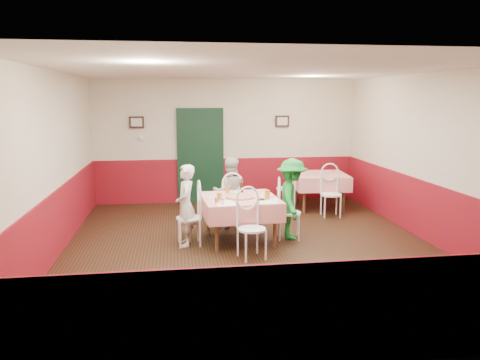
{
  "coord_description": "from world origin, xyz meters",
  "views": [
    {
      "loc": [
        -1.19,
        -7.17,
        2.39
      ],
      "look_at": [
        -0.13,
        0.33,
        1.05
      ],
      "focal_mm": 35.0,
      "sensor_mm": 36.0,
      "label": 1
    }
  ],
  "objects": [
    {
      "name": "floor",
      "position": [
        0.0,
        0.0,
        0.0
      ],
      "size": [
        7.0,
        7.0,
        0.0
      ],
      "primitive_type": "plane",
      "color": "black",
      "rests_on": "ground"
    },
    {
      "name": "ceiling",
      "position": [
        0.0,
        0.0,
        2.8
      ],
      "size": [
        7.0,
        7.0,
        0.0
      ],
      "primitive_type": "plane",
      "color": "white",
      "rests_on": "back_wall"
    },
    {
      "name": "back_wall",
      "position": [
        0.0,
        3.5,
        1.4
      ],
      "size": [
        6.0,
        0.1,
        2.8
      ],
      "primitive_type": "cube",
      "color": "beige",
      "rests_on": "ground"
    },
    {
      "name": "front_wall",
      "position": [
        0.0,
        -3.5,
        1.4
      ],
      "size": [
        6.0,
        0.1,
        2.8
      ],
      "primitive_type": "cube",
      "color": "beige",
      "rests_on": "ground"
    },
    {
      "name": "left_wall",
      "position": [
        -3.0,
        0.0,
        1.4
      ],
      "size": [
        0.1,
        7.0,
        2.8
      ],
      "primitive_type": "cube",
      "color": "beige",
      "rests_on": "ground"
    },
    {
      "name": "right_wall",
      "position": [
        3.0,
        0.0,
        1.4
      ],
      "size": [
        0.1,
        7.0,
        2.8
      ],
      "primitive_type": "cube",
      "color": "beige",
      "rests_on": "ground"
    },
    {
      "name": "wainscot_back",
      "position": [
        0.0,
        3.48,
        0.5
      ],
      "size": [
        6.0,
        0.03,
        1.0
      ],
      "primitive_type": "cube",
      "color": "maroon",
      "rests_on": "ground"
    },
    {
      "name": "wainscot_front",
      "position": [
        0.0,
        -3.48,
        0.5
      ],
      "size": [
        6.0,
        0.03,
        1.0
      ],
      "primitive_type": "cube",
      "color": "maroon",
      "rests_on": "ground"
    },
    {
      "name": "wainscot_left",
      "position": [
        -2.98,
        0.0,
        0.5
      ],
      "size": [
        0.03,
        7.0,
        1.0
      ],
      "primitive_type": "cube",
      "color": "maroon",
      "rests_on": "ground"
    },
    {
      "name": "wainscot_right",
      "position": [
        2.98,
        0.0,
        0.5
      ],
      "size": [
        0.03,
        7.0,
        1.0
      ],
      "primitive_type": "cube",
      "color": "maroon",
      "rests_on": "ground"
    },
    {
      "name": "door",
      "position": [
        -0.6,
        3.45,
        1.05
      ],
      "size": [
        0.96,
        0.06,
        2.1
      ],
      "primitive_type": "cube",
      "color": "black",
      "rests_on": "ground"
    },
    {
      "name": "picture_left",
      "position": [
        -2.0,
        3.45,
        1.85
      ],
      "size": [
        0.32,
        0.03,
        0.26
      ],
      "primitive_type": "cube",
      "color": "black",
      "rests_on": "back_wall"
    },
    {
      "name": "picture_right",
      "position": [
        1.3,
        3.45,
        1.85
      ],
      "size": [
        0.32,
        0.03,
        0.26
      ],
      "primitive_type": "cube",
      "color": "black",
      "rests_on": "back_wall"
    },
    {
      "name": "thermostat",
      "position": [
        -1.9,
        3.45,
        1.5
      ],
      "size": [
        0.1,
        0.03,
        0.1
      ],
      "primitive_type": "cube",
      "color": "white",
      "rests_on": "back_wall"
    },
    {
      "name": "main_table",
      "position": [
        -0.13,
        0.33,
        0.38
      ],
      "size": [
        1.3,
        1.3,
        0.77
      ],
      "primitive_type": "cube",
      "rotation": [
        0.0,
        0.0,
        0.07
      ],
      "color": "red",
      "rests_on": "ground"
    },
    {
      "name": "second_table",
      "position": [
        1.93,
        2.48,
        0.38
      ],
      "size": [
        1.21,
        1.21,
        0.77
      ],
      "primitive_type": "cube",
      "rotation": [
        0.0,
        0.0,
        -0.08
      ],
      "color": "red",
      "rests_on": "ground"
    },
    {
      "name": "chair_left",
      "position": [
        -0.98,
        0.27,
        0.45
      ],
      "size": [
        0.44,
        0.44,
        0.9
      ],
      "primitive_type": null,
      "rotation": [
        0.0,
        0.0,
        -1.52
      ],
      "color": "white",
      "rests_on": "ground"
    },
    {
      "name": "chair_right",
      "position": [
        0.72,
        0.38,
        0.45
      ],
      "size": [
        0.49,
        0.49,
        0.9
      ],
      "primitive_type": null,
      "rotation": [
        0.0,
        0.0,
        1.4
      ],
      "color": "white",
      "rests_on": "ground"
    },
    {
      "name": "chair_far",
      "position": [
        -0.19,
        1.17,
        0.45
      ],
      "size": [
        0.45,
        0.45,
        0.9
      ],
      "primitive_type": null,
      "rotation": [
        0.0,
        0.0,
        3.21
      ],
      "color": "white",
      "rests_on": "ground"
    },
    {
      "name": "chair_near",
      "position": [
        -0.07,
        -0.52,
        0.45
      ],
      "size": [
        0.51,
        0.51,
        0.9
      ],
      "primitive_type": null,
      "rotation": [
        0.0,
        0.0,
        0.24
      ],
      "color": "white",
      "rests_on": "ground"
    },
    {
      "name": "chair_second_a",
      "position": [
        1.18,
        2.48,
        0.45
      ],
      "size": [
        0.45,
        0.45,
        0.9
      ],
      "primitive_type": null,
      "rotation": [
        0.0,
        0.0,
        -1.65
      ],
      "color": "white",
      "rests_on": "ground"
    },
    {
      "name": "chair_second_b",
      "position": [
        1.93,
        1.73,
        0.45
      ],
      "size": [
        0.45,
        0.45,
        0.9
      ],
      "primitive_type": null,
      "rotation": [
        0.0,
        0.0,
        -0.08
      ],
      "color": "white",
      "rests_on": "ground"
    },
    {
      "name": "pizza",
      "position": [
        -0.14,
        0.27,
        0.78
      ],
      "size": [
        0.48,
        0.48,
        0.03
      ],
      "primitive_type": "cylinder",
      "rotation": [
        0.0,
        0.0,
        0.07
      ],
      "color": "#B74723",
      "rests_on": "main_table"
    },
    {
      "name": "plate_left",
      "position": [
        -0.58,
        0.32,
        0.77
      ],
      "size": [
        0.27,
        0.27,
        0.01
      ],
      "primitive_type": "cylinder",
      "rotation": [
        0.0,
        0.0,
        0.07
      ],
      "color": "white",
      "rests_on": "main_table"
    },
    {
      "name": "plate_right",
      "position": [
        0.32,
        0.35,
        0.77
      ],
      "size": [
        0.27,
        0.27,
        0.01
      ],
      "primitive_type": "cylinder",
      "rotation": [
        0.0,
        0.0,
        0.07
      ],
      "color": "white",
      "rests_on": "main_table"
    },
    {
      "name": "plate_far",
      "position": [
        -0.17,
        0.72,
        0.77
      ],
      "size": [
        0.27,
        0.27,
        0.01
      ],
      "primitive_type": "cylinder",
      "rotation": [
        0.0,
        0.0,
        0.07
      ],
      "color": "white",
      "rests_on": "main_table"
    },
    {
      "name": "glass_a",
      "position": [
        -0.5,
        0.02,
        0.83
      ],
      "size": [
        0.08,
        0.08,
        0.14
      ],
      "primitive_type": "cylinder",
      "rotation": [
        0.0,
        0.0,
        0.07
      ],
      "color": "#BF7219",
      "rests_on": "main_table"
    },
    {
      "name": "glass_b",
      "position": [
        0.29,
        0.11,
        0.84
      ],
      "size": [
        0.09,
        0.09,
        0.15
      ],
      "primitive_type": "cylinder",
      "rotation": [
        0.0,
        0.0,
        0.07
      ],
      "color": "#BF7219",
      "rests_on": "main_table"
    },
    {
      "name": "glass_c",
      "position": [
        -0.29,
        0.7,
        0.82
      ],
      "size": [
        0.07,
        0.07,
        0.12
      ],
      "primitive_type": "cylinder",
      "rotation": [
        0.0,
        0.0,
        0.07
      ],
      "color": "#BF7219",
      "rests_on": "main_table"
    },
    {
      "name": "beer_bottle",
      "position": [
        -0.05,
        0.7,
        0.87
      ],
      "size": [
        0.06,
        0.06,
        0.22
      ],
      "primitive_type": "cylinder",
      "rotation": [
        0.0,
        0.0,
        0.07
      ],
      "color": "#381C0A",
      "rests_on": "main_table"
    },
    {
      "name": "shaker_a",
      "position": [
        -0.51,
        -0.13,
        0.81
      ],
      "size": [
        0.04,
        0.04,
        0.09
      ],
      "primitive_type": "cylinder",
      "rotation": [
        0.0,
        0.0,
        0.07
      ],
      "color": "silver",
      "rests_on": "main_table"
    },
    {
      "name": "shaker_b",
      "position": [
        -0.47,
        -0.18,
        0.81
      ],
      "size": [
        0.04,
        0.04,
        0.09
      ],
      "primitive_type": "cylinder",
      "rotation": [
        0.0,
        0.0,
        0.07
      ],
      "color": "silver",
      "rests_on": "main_table"
    },
    {
      "name": "shaker_c",
      "position": [
        -0.56,
        -0.07,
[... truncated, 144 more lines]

